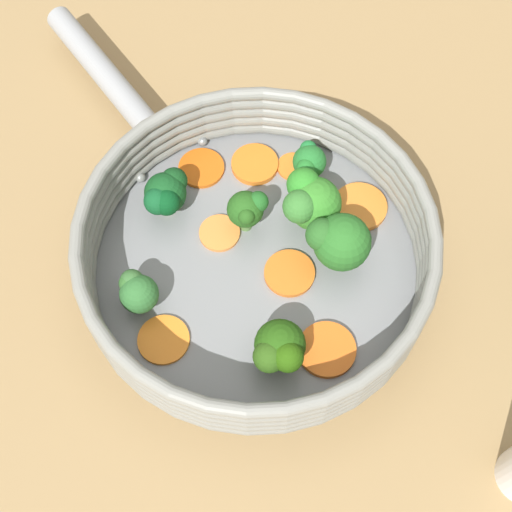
% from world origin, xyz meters
% --- Properties ---
extents(ground_plane, '(4.00, 4.00, 0.00)m').
position_xyz_m(ground_plane, '(0.00, 0.00, 0.00)').
color(ground_plane, '#9C7C4F').
extents(skillet, '(0.27, 0.27, 0.02)m').
position_xyz_m(skillet, '(0.00, 0.00, 0.01)').
color(skillet, gray).
rests_on(skillet, ground_plane).
extents(skillet_rim_wall, '(0.28, 0.28, 0.06)m').
position_xyz_m(skillet_rim_wall, '(0.00, 0.00, 0.05)').
color(skillet_rim_wall, gray).
rests_on(skillet_rim_wall, skillet).
extents(skillet_handle, '(0.19, 0.04, 0.02)m').
position_xyz_m(skillet_handle, '(-0.23, -0.02, 0.03)').
color(skillet_handle, '#999B9E').
rests_on(skillet_handle, skillet).
extents(skillet_rivet_left, '(0.01, 0.01, 0.01)m').
position_xyz_m(skillet_rivet_left, '(-0.13, 0.02, 0.02)').
color(skillet_rivet_left, gray).
rests_on(skillet_rivet_left, skillet).
extents(skillet_rivet_right, '(0.01, 0.01, 0.01)m').
position_xyz_m(skillet_rivet_right, '(-0.12, -0.04, 0.02)').
color(skillet_rivet_right, gray).
rests_on(skillet_rivet_right, skillet).
extents(carrot_slice_0, '(0.05, 0.05, 0.00)m').
position_xyz_m(carrot_slice_0, '(0.02, 0.02, 0.02)').
color(carrot_slice_0, orange).
rests_on(carrot_slice_0, skillet).
extents(carrot_slice_1, '(0.04, 0.04, 0.00)m').
position_xyz_m(carrot_slice_1, '(-0.04, -0.01, 0.02)').
color(carrot_slice_1, orange).
rests_on(carrot_slice_1, skillet).
extents(carrot_slice_2, '(0.05, 0.05, 0.00)m').
position_xyz_m(carrot_slice_2, '(0.02, -0.10, 0.02)').
color(carrot_slice_2, orange).
rests_on(carrot_slice_2, skillet).
extents(carrot_slice_3, '(0.07, 0.07, 0.01)m').
position_xyz_m(carrot_slice_3, '(0.00, 0.10, 0.02)').
color(carrot_slice_3, orange).
rests_on(carrot_slice_3, skillet).
extents(carrot_slice_4, '(0.04, 0.04, 0.01)m').
position_xyz_m(carrot_slice_4, '(-0.08, 0.05, 0.02)').
color(carrot_slice_4, orange).
rests_on(carrot_slice_4, skillet).
extents(carrot_slice_5, '(0.06, 0.06, 0.01)m').
position_xyz_m(carrot_slice_5, '(0.09, 0.01, 0.02)').
color(carrot_slice_5, orange).
rests_on(carrot_slice_5, skillet).
extents(carrot_slice_6, '(0.04, 0.04, 0.00)m').
position_xyz_m(carrot_slice_6, '(-0.06, 0.08, 0.02)').
color(carrot_slice_6, orange).
rests_on(carrot_slice_6, skillet).
extents(carrot_slice_7, '(0.05, 0.05, 0.00)m').
position_xyz_m(carrot_slice_7, '(-0.11, 0.01, 0.02)').
color(carrot_slice_7, '#DB5F14').
rests_on(carrot_slice_7, skillet).
extents(carrot_slice_8, '(0.05, 0.05, 0.00)m').
position_xyz_m(carrot_slice_8, '(-0.01, 0.08, 0.02)').
color(carrot_slice_8, orange).
rests_on(carrot_slice_8, skillet).
extents(broccoli_floret_0, '(0.03, 0.03, 0.04)m').
position_xyz_m(broccoli_floret_0, '(-0.05, 0.08, 0.04)').
color(broccoli_floret_0, '#8CAA6D').
rests_on(broccoli_floret_0, skillet).
extents(broccoli_floret_1, '(0.04, 0.04, 0.05)m').
position_xyz_m(broccoli_floret_1, '(0.08, -0.03, 0.04)').
color(broccoli_floret_1, '#7DA55E').
rests_on(broccoli_floret_1, skillet).
extents(broccoli_floret_2, '(0.03, 0.03, 0.04)m').
position_xyz_m(broccoli_floret_2, '(-0.03, 0.01, 0.05)').
color(broccoli_floret_2, '#5F8C45').
rests_on(broccoli_floret_2, skillet).
extents(broccoli_floret_3, '(0.04, 0.03, 0.04)m').
position_xyz_m(broccoli_floret_3, '(-0.02, -0.10, 0.04)').
color(broccoli_floret_3, '#6C9147').
rests_on(broccoli_floret_3, skillet).
extents(broccoli_floret_4, '(0.04, 0.04, 0.04)m').
position_xyz_m(broccoli_floret_4, '(-0.08, -0.04, 0.04)').
color(broccoli_floret_4, olive).
rests_on(broccoli_floret_4, skillet).
extents(broccoli_floret_5, '(0.05, 0.05, 0.06)m').
position_xyz_m(broccoli_floret_5, '(0.03, 0.06, 0.05)').
color(broccoli_floret_5, '#6E9951').
rests_on(broccoli_floret_5, skillet).
extents(broccoli_floret_6, '(0.05, 0.05, 0.05)m').
position_xyz_m(broccoli_floret_6, '(-0.01, 0.06, 0.05)').
color(broccoli_floret_6, '#6DA65A').
rests_on(broccoli_floret_6, skillet).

